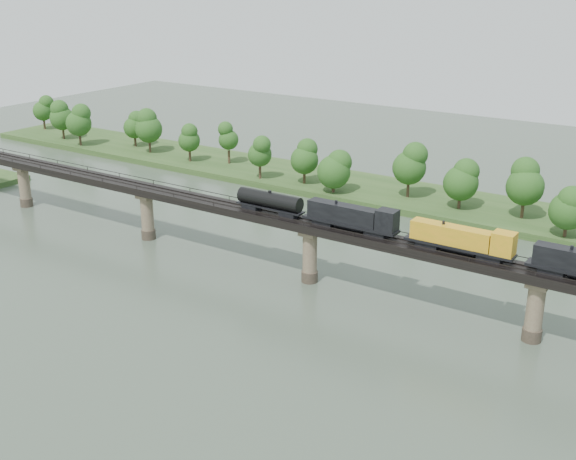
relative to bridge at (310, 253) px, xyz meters
The scene contains 6 objects.
ground 30.49m from the bridge, 90.00° to the right, with size 400.00×400.00×0.00m, color #364435.
far_bank 55.20m from the bridge, 90.00° to the left, with size 300.00×24.00×1.60m, color #2A471C.
bridge is the anchor object (origin of this frame).
bridge_superstructure 6.33m from the bridge, 90.00° to the left, with size 220.00×4.90×0.75m.
far_treeline 51.30m from the bridge, 99.23° to the left, with size 289.06×17.54×13.60m.
freight_train 22.65m from the bridge, ahead, with size 71.12×2.77×4.90m.
Camera 1 is at (63.38, -72.13, 53.38)m, focal length 45.00 mm.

